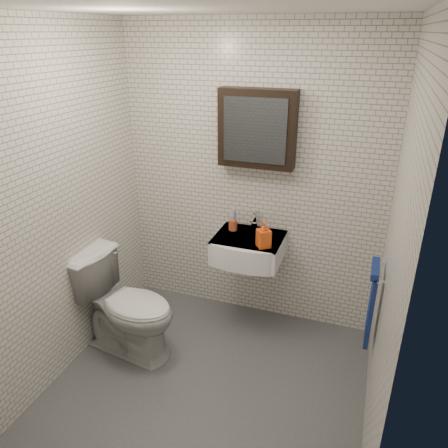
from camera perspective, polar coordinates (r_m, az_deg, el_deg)
name	(u,v)px	position (r m, az deg, el deg)	size (l,w,h in m)	color
ground	(210,380)	(3.46, -1.78, -19.70)	(2.20, 2.00, 0.01)	#4B4F53
room_shell	(207,196)	(2.67, -2.18, 3.66)	(2.22, 2.02, 2.51)	silver
washbasin	(247,249)	(3.58, 3.06, -3.28)	(0.55, 0.50, 0.20)	white
faucet	(254,222)	(3.68, 3.99, 0.29)	(0.06, 0.20, 0.15)	silver
mirror_cabinet	(257,129)	(3.44, 4.35, 12.29)	(0.60, 0.15, 0.60)	black
towel_rail	(372,300)	(3.15, 18.76, -9.40)	(0.09, 0.30, 0.58)	silver
toothbrush_cup	(233,224)	(3.67, 1.18, -0.04)	(0.09, 0.09, 0.20)	#AC492B
soap_bottle	(264,234)	(3.37, 5.21, -1.34)	(0.10, 0.10, 0.21)	orange
toilet	(126,306)	(3.56, -12.63, -10.35)	(0.47, 0.82, 0.84)	silver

